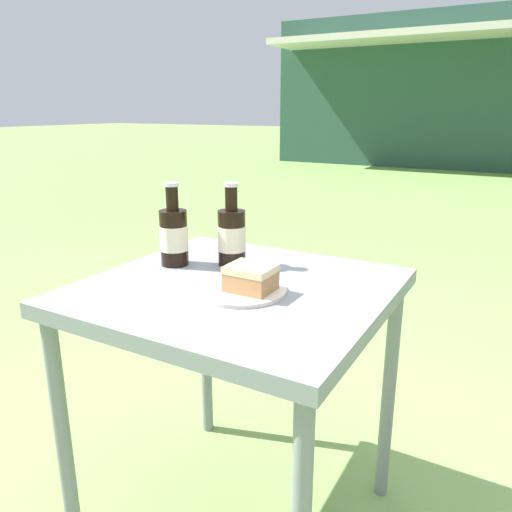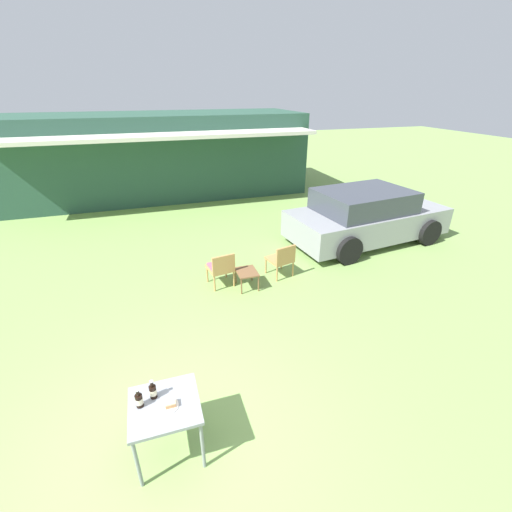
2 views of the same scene
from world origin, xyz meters
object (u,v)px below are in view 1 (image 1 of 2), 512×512
object	(u,v)px
cola_bottle_near	(232,235)
cola_bottle_far	(174,235)
cake_on_plate	(246,283)
patio_table	(237,315)

from	to	relation	value
cola_bottle_near	cola_bottle_far	bearing A→B (deg)	-151.76
cake_on_plate	cola_bottle_far	size ratio (longest dim) A/B	0.95
cola_bottle_near	cola_bottle_far	world-z (taller)	same
patio_table	cola_bottle_far	bearing A→B (deg)	167.04
cake_on_plate	cola_bottle_near	size ratio (longest dim) A/B	0.95
patio_table	cake_on_plate	xyz separation A→B (m)	(0.05, -0.04, 0.11)
cola_bottle_near	cola_bottle_far	distance (m)	0.17
cola_bottle_near	cake_on_plate	bearing A→B (deg)	-49.23
patio_table	cola_bottle_near	distance (m)	0.24
patio_table	cola_bottle_far	world-z (taller)	cola_bottle_far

